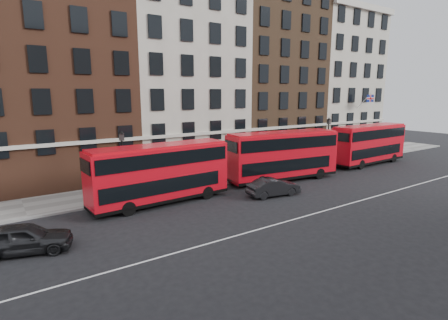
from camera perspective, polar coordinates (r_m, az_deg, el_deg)
ground at (r=26.58m, az=11.19°, el=-7.42°), size 120.00×120.00×0.00m
pavement at (r=34.41m, az=-1.35°, el=-2.85°), size 80.00×5.00×0.15m
kerb at (r=32.40m, az=1.06°, el=-3.71°), size 80.00×0.30×0.16m
road_centre_line at (r=25.31m, az=14.44°, el=-8.50°), size 70.00×0.12×0.01m
building_terrace at (r=39.72m, az=-7.79°, el=13.68°), size 64.00×11.95×22.00m
bus_b at (r=26.53m, az=-10.43°, el=-2.01°), size 10.82×3.05×4.50m
bus_c at (r=33.48m, az=9.56°, el=0.87°), size 11.37×4.09×4.67m
bus_d at (r=44.03m, az=22.57°, el=2.52°), size 11.00×2.91×4.60m
car_rear at (r=21.40m, az=-29.83°, el=-11.04°), size 5.04×3.25×1.60m
car_front at (r=28.74m, az=8.10°, el=-4.40°), size 4.62×2.27×1.46m
lamp_post_left at (r=27.76m, az=-16.19°, el=-0.29°), size 0.44×0.44×5.33m
lamp_post_right at (r=42.32m, az=16.61°, el=3.44°), size 0.44×0.44×5.33m
traffic_light at (r=49.40m, az=23.51°, el=3.26°), size 0.25×0.45×3.27m
iron_railings at (r=36.10m, az=-3.26°, el=-1.27°), size 6.60×0.06×1.00m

